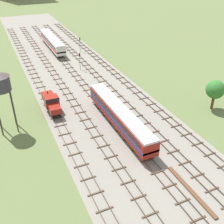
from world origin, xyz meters
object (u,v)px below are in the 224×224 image
at_px(passenger_coach_centre_left_mid, 52,41).
at_px(signal_post_nearest, 80,59).
at_px(shunter_loco_far_left_near, 51,102).
at_px(signal_post_near, 80,43).
at_px(passenger_coach_centre_left_nearest, 120,115).

xyz_separation_m(passenger_coach_centre_left_mid, signal_post_nearest, (2.45, -20.66, 0.48)).
xyz_separation_m(shunter_loco_far_left_near, signal_post_near, (17.17, 32.86, 0.97)).
bearing_deg(passenger_coach_centre_left_nearest, passenger_coach_centre_left_mid, 90.00).
relative_size(passenger_coach_centre_left_nearest, signal_post_nearest, 4.56).
bearing_deg(passenger_coach_centre_left_mid, signal_post_nearest, -83.23).
bearing_deg(shunter_loco_far_left_near, passenger_coach_centre_left_nearest, -48.84).
height_order(passenger_coach_centre_left_nearest, shunter_loco_far_left_near, passenger_coach_centre_left_nearest).
distance_m(shunter_loco_far_left_near, signal_post_near, 37.09).
relative_size(shunter_loco_far_left_near, signal_post_near, 1.83).
bearing_deg(signal_post_near, passenger_coach_centre_left_nearest, -99.47).
bearing_deg(signal_post_near, shunter_loco_far_left_near, -117.58).
distance_m(passenger_coach_centre_left_nearest, signal_post_nearest, 29.73).
xyz_separation_m(passenger_coach_centre_left_nearest, shunter_loco_far_left_near, (-9.81, 11.22, -0.60)).
bearing_deg(passenger_coach_centre_left_nearest, shunter_loco_far_left_near, 131.16).
xyz_separation_m(passenger_coach_centre_left_nearest, signal_post_nearest, (2.45, 29.63, 0.48)).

